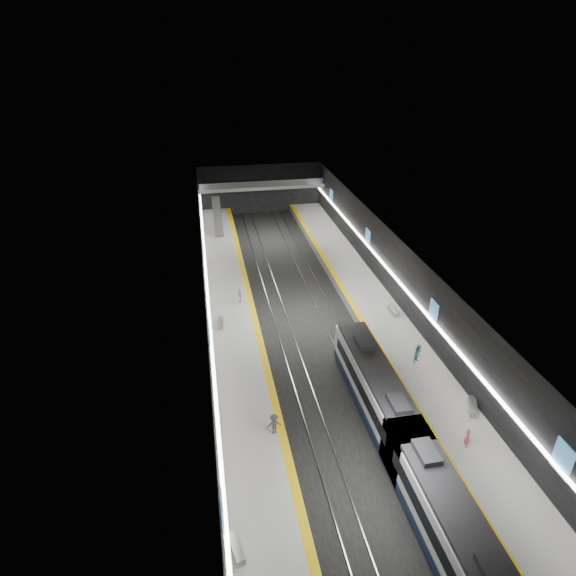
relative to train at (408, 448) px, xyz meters
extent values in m
plane|color=black|center=(-2.50, 20.55, -2.20)|extent=(70.00, 70.00, 0.00)
cube|color=beige|center=(-2.50, 20.55, 5.80)|extent=(20.00, 70.00, 0.04)
cube|color=black|center=(-12.50, 20.55, 1.80)|extent=(0.04, 70.00, 8.00)
cube|color=black|center=(7.50, 20.55, 1.80)|extent=(0.04, 70.00, 8.00)
cube|color=black|center=(-2.50, 55.55, 1.80)|extent=(20.00, 0.04, 8.00)
cube|color=slate|center=(-10.00, 20.55, -1.70)|extent=(5.00, 70.00, 1.00)
cube|color=#AAABA5|center=(-10.00, 20.55, -1.19)|extent=(5.00, 70.00, 0.02)
cube|color=yellow|center=(-7.80, 20.55, -1.18)|extent=(0.60, 70.00, 0.02)
cube|color=slate|center=(5.00, 20.55, -1.70)|extent=(5.00, 70.00, 1.00)
cube|color=#AAABA5|center=(5.00, 20.55, -1.19)|extent=(5.00, 70.00, 0.02)
cube|color=yellow|center=(2.80, 20.55, -1.18)|extent=(0.60, 70.00, 0.02)
cube|color=gray|center=(-5.72, 20.55, -2.14)|extent=(0.08, 70.00, 0.12)
cube|color=gray|center=(-4.28, 20.55, -2.14)|extent=(0.08, 70.00, 0.12)
cube|color=gray|center=(-0.72, 20.55, -2.14)|extent=(0.08, 70.00, 0.12)
cube|color=gray|center=(0.72, 20.55, -2.14)|extent=(0.08, 70.00, 0.12)
cube|color=#0F1B38|center=(0.00, -5.95, -1.45)|extent=(2.65, 15.00, 0.80)
cube|color=silver|center=(0.00, -5.95, 0.20)|extent=(2.65, 15.00, 2.50)
cube|color=black|center=(0.00, -5.95, 1.60)|extent=(2.44, 14.25, 0.30)
cube|color=black|center=(0.00, -5.95, 0.25)|extent=(2.69, 13.20, 1.00)
cube|color=#0F1B38|center=(0.00, 5.96, -1.45)|extent=(2.65, 15.00, 0.80)
cube|color=silver|center=(0.00, 5.96, 0.20)|extent=(2.65, 15.00, 2.50)
cube|color=black|center=(0.00, 5.96, 1.60)|extent=(2.44, 14.25, 0.30)
cube|color=black|center=(0.00, 5.96, 0.25)|extent=(2.69, 13.20, 1.00)
cube|color=black|center=(0.00, -1.56, 0.15)|extent=(1.85, 0.05, 1.20)
cube|color=#448DCE|center=(-12.42, -4.45, 2.30)|extent=(0.10, 1.50, 2.20)
cube|color=#448DCE|center=(-12.42, 12.55, 2.30)|extent=(0.10, 1.50, 2.20)
cube|color=#448DCE|center=(-12.42, 30.55, 2.30)|extent=(0.10, 1.50, 2.20)
cube|color=#448DCE|center=(-12.42, 47.55, 2.30)|extent=(0.10, 1.50, 2.20)
cube|color=#448DCE|center=(7.42, -4.45, 2.30)|extent=(0.10, 1.50, 2.20)
cube|color=#448DCE|center=(7.42, 12.55, 2.30)|extent=(0.10, 1.50, 2.20)
cube|color=#448DCE|center=(7.42, 30.55, 2.30)|extent=(0.10, 1.50, 2.20)
cube|color=#448DCE|center=(7.42, 47.55, 2.30)|extent=(0.10, 1.50, 2.20)
cube|color=white|center=(-12.30, 20.55, 1.60)|extent=(0.25, 68.60, 0.12)
cube|color=white|center=(7.30, 20.55, 1.60)|extent=(0.25, 68.60, 0.12)
cube|color=gray|center=(-2.50, 53.55, 2.80)|extent=(20.00, 3.00, 0.50)
cube|color=#47474C|center=(-2.50, 52.10, 3.55)|extent=(19.60, 0.08, 1.00)
cube|color=#99999E|center=(-10.00, 46.55, 0.70)|extent=(1.20, 7.50, 3.92)
cube|color=#99999E|center=(-11.85, -4.30, -0.97)|extent=(0.91, 1.93, 0.45)
cube|color=#99999E|center=(-11.27, 19.61, -0.97)|extent=(0.66, 1.88, 0.45)
cube|color=#99999E|center=(7.00, 3.85, -0.94)|extent=(1.36, 2.12, 0.50)
cube|color=#99999E|center=(6.40, 18.69, -0.96)|extent=(0.59, 1.94, 0.47)
imported|color=#C74A61|center=(4.60, 0.52, -0.43)|extent=(0.41, 0.59, 1.54)
imported|color=#549CB6|center=(5.35, 10.32, -0.32)|extent=(1.08, 1.03, 1.75)
imported|color=silver|center=(-8.95, 23.82, -0.36)|extent=(0.57, 1.04, 1.68)
imported|color=#3D3D44|center=(-8.36, 4.21, -0.37)|extent=(1.12, 0.72, 1.65)
camera|label=1|loc=(-12.10, -21.34, 24.33)|focal=30.00mm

